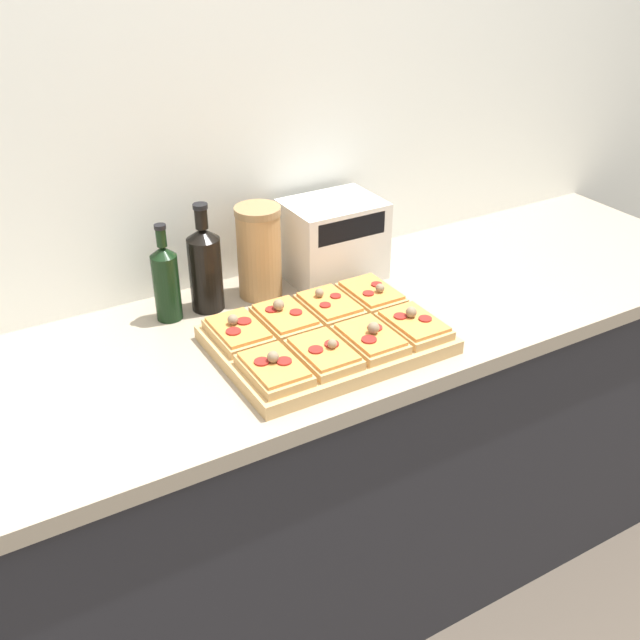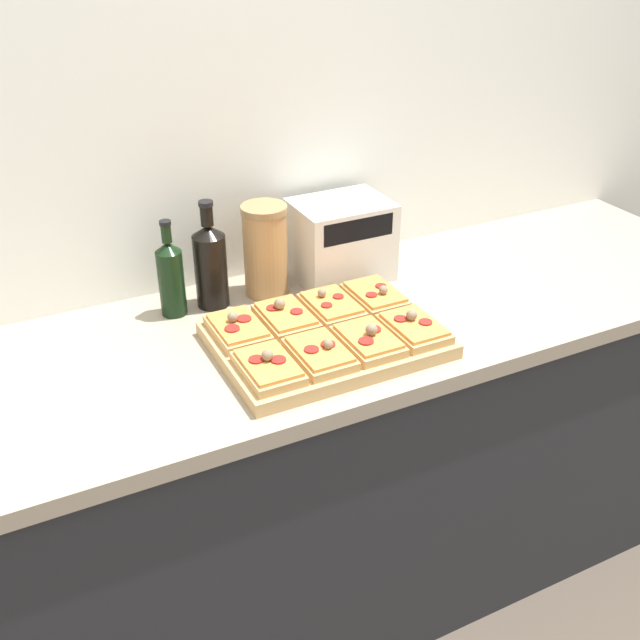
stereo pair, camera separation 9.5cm
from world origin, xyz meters
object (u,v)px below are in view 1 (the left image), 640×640
grain_jar_tall (259,252)px  cutting_board (327,340)px  toaster_oven (333,239)px  olive_oil_bottle (166,281)px  wine_bottle (205,267)px

grain_jar_tall → cutting_board: bearing=-86.9°
grain_jar_tall → toaster_oven: size_ratio=0.88×
cutting_board → olive_oil_bottle: size_ratio=2.03×
cutting_board → wine_bottle: size_ratio=1.81×
cutting_board → grain_jar_tall: size_ratio=2.08×
cutting_board → wine_bottle: (-0.16, 0.30, 0.10)m
wine_bottle → olive_oil_bottle: bearing=180.0°
toaster_oven → wine_bottle: bearing=179.9°
cutting_board → olive_oil_bottle: (-0.26, 0.30, 0.08)m
olive_oil_bottle → wine_bottle: wine_bottle is taller
cutting_board → grain_jar_tall: grain_jar_tall is taller
toaster_oven → olive_oil_bottle: bearing=179.9°
cutting_board → grain_jar_tall: (-0.02, 0.30, 0.10)m
wine_bottle → grain_jar_tall: bearing=0.0°
cutting_board → grain_jar_tall: 0.32m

